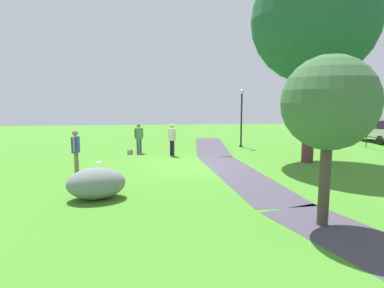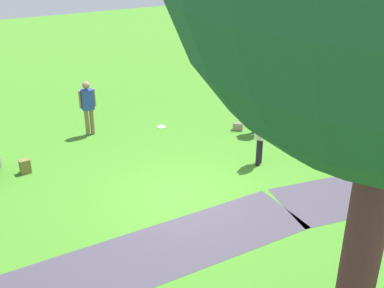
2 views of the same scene
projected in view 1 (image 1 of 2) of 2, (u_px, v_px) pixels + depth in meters
ground_plane at (190, 165)px, 14.32m from camera, size 48.00×48.00×0.00m
footpath_segment_near at (210, 146)px, 20.45m from camera, size 8.15×2.66×0.01m
footpath_segment_mid at (240, 174)px, 12.59m from camera, size 8.12×2.44×0.01m
large_shade_tree at (314, 21)px, 14.23m from camera, size 5.61×5.61×9.31m
young_tree_near_path at (329, 104)px, 7.15m from camera, size 2.15×2.15×3.95m
lamp_post at (242, 112)px, 19.72m from camera, size 0.28×0.28×3.58m
lawn_boulder at (96, 183)px, 9.47m from camera, size 1.52×1.92×0.94m
woman_with_handbag at (139, 136)px, 17.59m from camera, size 0.36×0.48×1.63m
man_near_boulder at (76, 148)px, 12.61m from camera, size 0.52×0.25×1.76m
passerby_on_path at (172, 137)px, 16.74m from camera, size 0.43×0.41×1.68m
handbag_on_grass at (130, 152)px, 17.25m from camera, size 0.38×0.38×0.31m
backpack_by_boulder at (112, 182)px, 10.69m from camera, size 0.30×0.29×0.40m
frisbee_on_grass at (99, 162)px, 15.01m from camera, size 0.28×0.28×0.02m
parked_sedan_grey at (377, 131)px, 22.10m from camera, size 3.99×1.90×1.56m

